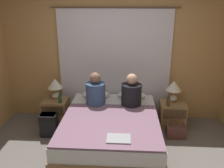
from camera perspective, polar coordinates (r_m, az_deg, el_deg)
wall_back at (r=4.63m, az=0.61°, el=6.48°), size 4.42×0.06×2.50m
curtain_panel at (r=4.61m, az=0.57°, el=4.37°), size 2.35×0.02×2.19m
bed at (r=3.98m, az=-0.27°, el=-11.19°), size 1.55×1.95×0.53m
nightstand_left at (r=4.78m, az=-13.30°, el=-6.43°), size 0.47×0.43×0.49m
nightstand_right at (r=4.67m, az=14.26°, el=-7.15°), size 0.47×0.43×0.49m
lamp_left at (r=4.65m, az=-13.53°, el=-0.29°), size 0.29×0.29×0.40m
lamp_right at (r=4.54m, az=14.63°, el=-0.89°), size 0.29×0.29×0.40m
pillow_left at (r=4.57m, az=-3.90°, el=-2.47°), size 0.53×0.30×0.12m
pillow_right at (r=4.53m, az=4.70°, el=-2.67°), size 0.53×0.30×0.12m
blanket_on_bed at (r=3.61m, az=-0.56°, el=-9.56°), size 1.49×1.34×0.03m
person_left_in_bed at (r=4.17m, az=-3.97°, el=-1.96°), size 0.34×0.34×0.60m
person_right_in_bed at (r=4.14m, az=4.70°, el=-2.25°), size 0.35×0.35×0.59m
beer_bottle_on_left_stand at (r=4.50m, az=-12.41°, el=-3.43°), size 0.07×0.07×0.22m
beer_bottle_on_right_stand at (r=4.40m, az=13.38°, el=-4.04°), size 0.07×0.07×0.22m
laptop_on_bed at (r=3.22m, az=1.61°, el=-12.99°), size 0.32×0.24×0.02m
backpack_on_floor at (r=4.39m, az=-14.96°, el=-9.16°), size 0.29×0.23×0.42m
handbag_on_floor at (r=4.39m, az=15.06°, el=-10.90°), size 0.32×0.18×0.38m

